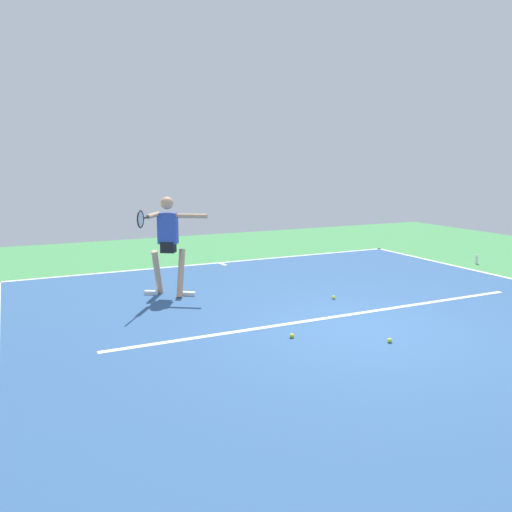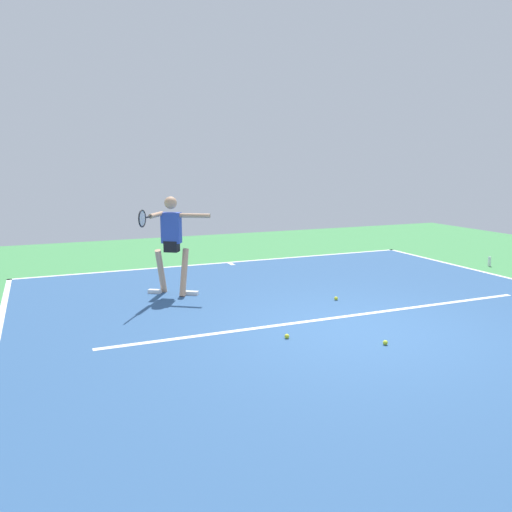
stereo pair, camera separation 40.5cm
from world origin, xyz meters
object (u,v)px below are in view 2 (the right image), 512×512
Objects in this scene: tennis_ball_far_corner at (385,343)px; tennis_ball_centre_court at (336,298)px; tennis_ball_by_baseline at (287,336)px; water_bottle at (489,262)px; tennis_player at (171,239)px.

tennis_ball_far_corner is 2.31m from tennis_ball_centre_court.
tennis_ball_by_baseline is 0.30× the size of water_bottle.
tennis_player is 27.37× the size of tennis_ball_centre_court.
water_bottle is at bearing -147.84° from tennis_ball_far_corner.
water_bottle is (-5.54, -3.48, 0.08)m from tennis_ball_far_corner.
tennis_player reaches higher than tennis_ball_far_corner.
tennis_ball_far_corner is at bearing 74.69° from tennis_ball_centre_court.
tennis_ball_by_baseline is at bearing 41.31° from tennis_ball_centre_court.
tennis_player is 3.13m from tennis_ball_centre_court.
water_bottle reaches higher than tennis_ball_by_baseline.
water_bottle reaches higher than tennis_ball_centre_court.
tennis_ball_far_corner is at bearing 150.42° from tennis_player.
tennis_ball_centre_court is (-1.70, -1.49, 0.00)m from tennis_ball_by_baseline.
tennis_ball_centre_court is at bearing -138.69° from tennis_ball_by_baseline.
tennis_ball_by_baseline is 1.00× the size of tennis_ball_far_corner.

